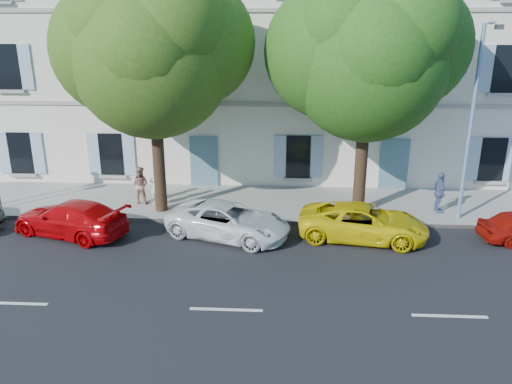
# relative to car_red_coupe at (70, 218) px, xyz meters

# --- Properties ---
(ground) EXTENTS (90.00, 90.00, 0.00)m
(ground) POSITION_rel_car_red_coupe_xyz_m (6.29, -0.84, -0.64)
(ground) COLOR black
(sidewalk) EXTENTS (36.00, 4.50, 0.15)m
(sidewalk) POSITION_rel_car_red_coupe_xyz_m (6.29, 3.61, -0.57)
(sidewalk) COLOR #A09E96
(sidewalk) RESTS_ON ground
(kerb) EXTENTS (36.00, 0.16, 0.16)m
(kerb) POSITION_rel_car_red_coupe_xyz_m (6.29, 1.44, -0.56)
(kerb) COLOR #9E998E
(kerb) RESTS_ON ground
(building) EXTENTS (28.00, 7.00, 12.00)m
(building) POSITION_rel_car_red_coupe_xyz_m (6.29, 9.36, 5.36)
(building) COLOR #ECE6CF
(building) RESTS_ON ground
(car_red_coupe) EXTENTS (4.78, 3.14, 1.29)m
(car_red_coupe) POSITION_rel_car_red_coupe_xyz_m (0.00, 0.00, 0.00)
(car_red_coupe) COLOR #C00509
(car_red_coupe) RESTS_ON ground
(car_white_coupe) EXTENTS (4.97, 3.48, 1.26)m
(car_white_coupe) POSITION_rel_car_red_coupe_xyz_m (5.84, 0.12, -0.01)
(car_white_coupe) COLOR white
(car_white_coupe) RESTS_ON ground
(car_yellow_supercar) EXTENTS (4.87, 2.80, 1.28)m
(car_yellow_supercar) POSITION_rel_car_red_coupe_xyz_m (10.71, 0.21, -0.00)
(car_yellow_supercar) COLOR yellow
(car_yellow_supercar) RESTS_ON ground
(tree_left) EXTENTS (6.08, 6.08, 9.42)m
(tree_left) POSITION_rel_car_red_coupe_xyz_m (2.83, 2.35, 5.57)
(tree_left) COLOR #3A2819
(tree_left) RESTS_ON sidewalk
(tree_right) EXTENTS (6.01, 6.01, 9.26)m
(tree_right) POSITION_rel_car_red_coupe_xyz_m (10.87, 2.63, 5.44)
(tree_right) COLOR #3A2819
(tree_right) RESTS_ON sidewalk
(street_lamp) EXTENTS (0.35, 1.58, 7.36)m
(street_lamp) POSITION_rel_car_red_coupe_xyz_m (14.73, 1.95, 3.68)
(street_lamp) COLOR #7293BF
(street_lamp) RESTS_ON sidewalk
(pedestrian_a) EXTENTS (0.64, 0.45, 1.65)m
(pedestrian_a) POSITION_rel_car_red_coupe_xyz_m (2.51, 2.94, 0.33)
(pedestrian_a) COLOR silver
(pedestrian_a) RESTS_ON sidewalk
(pedestrian_b) EXTENTS (0.86, 0.72, 1.60)m
(pedestrian_b) POSITION_rel_car_red_coupe_xyz_m (1.74, 3.18, 0.31)
(pedestrian_b) COLOR tan
(pedestrian_b) RESTS_ON sidewalk
(pedestrian_c) EXTENTS (0.46, 1.00, 1.67)m
(pedestrian_c) POSITION_rel_car_red_coupe_xyz_m (14.11, 2.73, 0.34)
(pedestrian_c) COLOR #526497
(pedestrian_c) RESTS_ON sidewalk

